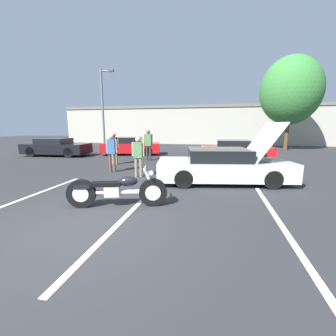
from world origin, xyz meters
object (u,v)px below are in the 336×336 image
object	(u,v)px
show_car_hood_open	(223,166)
parked_car_mid_row	(131,146)
light_pole	(104,106)
spectator_far_lot	(138,153)
spectator_midground	(112,150)
parked_car_left_row	(56,147)
spectator_near_motorcycle	(148,142)
parked_car_right_row	(235,150)
spectator_by_show_car	(114,146)
motorcycle	(117,190)
tree_background	(291,91)

from	to	relation	value
show_car_hood_open	parked_car_mid_row	xyz separation A→B (m)	(-6.29, 7.07, -0.00)
light_pole	spectator_far_lot	world-z (taller)	light_pole
spectator_midground	parked_car_left_row	bearing A→B (deg)	144.77
parked_car_mid_row	spectator_near_motorcycle	xyz separation A→B (m)	(2.08, -2.48, 0.49)
light_pole	spectator_near_motorcycle	xyz separation A→B (m)	(5.44, -5.13, -2.60)
spectator_far_lot	light_pole	bearing A→B (deg)	123.72
parked_car_right_row	parked_car_left_row	bearing A→B (deg)	-176.32
show_car_hood_open	parked_car_right_row	xyz separation A→B (m)	(0.92, 6.26, -0.04)
parked_car_right_row	spectator_by_show_car	world-z (taller)	spectator_by_show_car
parked_car_mid_row	parked_car_right_row	distance (m)	7.25
parked_car_right_row	motorcycle	bearing A→B (deg)	-111.55
spectator_by_show_car	parked_car_left_row	bearing A→B (deg)	155.12
tree_background	spectator_far_lot	size ratio (longest dim) A/B	4.82
parked_car_mid_row	parked_car_right_row	xyz separation A→B (m)	(7.21, -0.81, -0.03)
spectator_far_lot	show_car_hood_open	bearing A→B (deg)	-3.75
motorcycle	light_pole	bearing A→B (deg)	102.69
parked_car_right_row	spectator_midground	size ratio (longest dim) A/B	2.61
show_car_hood_open	parked_car_left_row	distance (m)	12.31
parked_car_mid_row	spectator_midground	world-z (taller)	spectator_midground
parked_car_left_row	spectator_by_show_car	bearing A→B (deg)	-29.20
tree_background	show_car_hood_open	world-z (taller)	tree_background
tree_background	motorcycle	xyz separation A→B (m)	(-8.36, -16.20, -4.53)
show_car_hood_open	spectator_midground	world-z (taller)	show_car_hood_open
light_pole	show_car_hood_open	distance (m)	14.03
tree_background	spectator_midground	size ratio (longest dim) A/B	4.64
motorcycle	spectator_near_motorcycle	world-z (taller)	spectator_near_motorcycle
parked_car_mid_row	spectator_far_lot	xyz separation A→B (m)	(2.98, -6.85, 0.35)
motorcycle	spectator_midground	bearing A→B (deg)	101.46
parked_car_right_row	parked_car_mid_row	bearing A→B (deg)	172.98
parked_car_mid_row	spectator_midground	bearing A→B (deg)	-89.02
show_car_hood_open	spectator_near_motorcycle	world-z (taller)	show_car_hood_open
tree_background	spectator_far_lot	distance (m)	16.15
spectator_midground	spectator_far_lot	distance (m)	1.61
parked_car_right_row	show_car_hood_open	bearing A→B (deg)	-98.98
parked_car_mid_row	motorcycle	bearing A→B (deg)	-83.46
parked_car_right_row	spectator_by_show_car	bearing A→B (deg)	-152.39
show_car_hood_open	parked_car_left_row	bearing A→B (deg)	144.53
tree_background	spectator_by_show_car	distance (m)	15.70
show_car_hood_open	spectator_midground	distance (m)	4.87
motorcycle	spectator_far_lot	world-z (taller)	spectator_far_lot
spectator_by_show_car	parked_car_right_row	bearing A→B (deg)	28.26
parked_car_left_row	parked_car_mid_row	bearing A→B (deg)	15.33
parked_car_left_row	spectator_by_show_car	world-z (taller)	spectator_by_show_car
show_car_hood_open	spectator_midground	bearing A→B (deg)	159.69
motorcycle	spectator_near_motorcycle	xyz separation A→B (m)	(-1.52, 7.76, 0.67)
light_pole	spectator_near_motorcycle	size ratio (longest dim) A/B	3.67
show_car_hood_open	parked_car_mid_row	distance (m)	9.46
tree_background	parked_car_mid_row	bearing A→B (deg)	-153.51
light_pole	spectator_midground	world-z (taller)	light_pole
parked_car_right_row	spectator_near_motorcycle	xyz separation A→B (m)	(-5.12, -1.67, 0.52)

